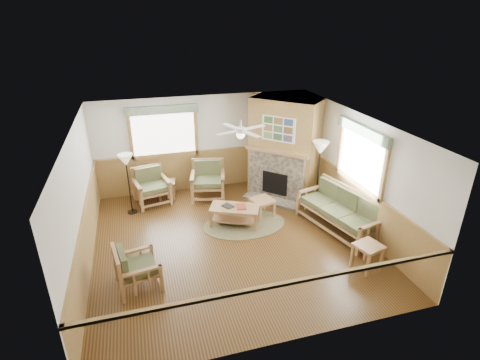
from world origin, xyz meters
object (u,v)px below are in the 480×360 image
object	(u,v)px
sofa	(339,211)
coffee_table	(235,215)
floor_lamp_right	(318,175)
armchair_back_left	(152,187)
end_table_sofa	(367,256)
footstool	(262,207)
armchair_left	(137,267)
end_table_chairs	(167,190)
floor_lamp_left	(129,184)
armchair_back_right	(208,181)

from	to	relation	value
sofa	coffee_table	xyz separation A→B (m)	(-2.29, 0.90, -0.25)
coffee_table	floor_lamp_right	bearing A→B (deg)	30.99
armchair_back_left	end_table_sofa	xyz separation A→B (m)	(3.93, -4.09, -0.20)
footstool	floor_lamp_right	world-z (taller)	floor_lamp_right
sofa	armchair_left	distance (m)	4.68
armchair_left	end_table_chairs	bearing A→B (deg)	-23.78
coffee_table	footstool	world-z (taller)	coffee_table
coffee_table	armchair_left	bearing A→B (deg)	-119.26
end_table_sofa	floor_lamp_right	world-z (taller)	floor_lamp_right
armchair_back_left	footstool	distance (m)	3.02
armchair_left	floor_lamp_left	size ratio (longest dim) A/B	0.53
sofa	footstool	size ratio (longest dim) A/B	4.09
coffee_table	end_table_chairs	xyz separation A→B (m)	(-1.43, 1.87, 0.02)
footstool	armchair_left	bearing A→B (deg)	-148.25
armchair_back_left	armchair_back_right	bearing A→B (deg)	-15.79
armchair_back_right	floor_lamp_left	size ratio (longest dim) A/B	0.63
armchair_back_right	sofa	bearing A→B (deg)	-30.82
sofa	coffee_table	bearing A→B (deg)	-125.96
floor_lamp_left	coffee_table	bearing A→B (deg)	-28.16
end_table_sofa	armchair_back_left	bearing A→B (deg)	133.89
footstool	end_table_sofa	bearing A→B (deg)	-63.57
armchair_back_left	floor_lamp_right	world-z (taller)	floor_lamp_right
armchair_back_left	armchair_left	xyz separation A→B (m)	(-0.48, -3.39, -0.05)
end_table_chairs	floor_lamp_left	distance (m)	1.26
armchair_back_left	coffee_table	distance (m)	2.51
sofa	coffee_table	distance (m)	2.47
coffee_table	armchair_back_right	bearing A→B (deg)	126.15
end_table_sofa	floor_lamp_right	bearing A→B (deg)	85.77
floor_lamp_left	floor_lamp_right	distance (m)	4.80
armchair_back_left	floor_lamp_left	xyz separation A→B (m)	(-0.56, -0.41, 0.32)
sofa	armchair_back_right	distance (m)	3.63
armchair_back_right	end_table_chairs	world-z (taller)	armchair_back_right
end_table_chairs	floor_lamp_left	world-z (taller)	floor_lamp_left
armchair_back_right	end_table_sofa	distance (m)	4.69
sofa	floor_lamp_left	xyz separation A→B (m)	(-4.68, 2.18, 0.32)
armchair_left	armchair_back_right	bearing A→B (deg)	-40.74
armchair_back_right	floor_lamp_right	xyz separation A→B (m)	(2.62, -1.36, 0.42)
armchair_left	footstool	xyz separation A→B (m)	(3.11, 1.93, -0.20)
armchair_left	floor_lamp_left	bearing A→B (deg)	-8.25
armchair_back_left	end_table_sofa	distance (m)	5.68
armchair_left	footstool	bearing A→B (deg)	-67.87
armchair_left	floor_lamp_right	distance (m)	5.03
end_table_chairs	footstool	distance (m)	2.75
coffee_table	floor_lamp_right	xyz separation A→B (m)	(2.29, 0.25, 0.68)
armchair_back_left	end_table_sofa	world-z (taller)	armchair_back_left
floor_lamp_left	footstool	bearing A→B (deg)	-18.25
armchair_back_left	end_table_chairs	size ratio (longest dim) A/B	1.90
sofa	floor_lamp_left	bearing A→B (deg)	-129.51
coffee_table	footstool	size ratio (longest dim) A/B	2.27
coffee_table	footstool	distance (m)	0.82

